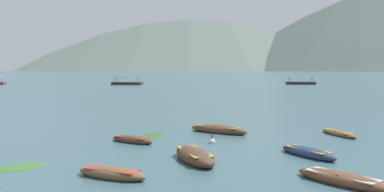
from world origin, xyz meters
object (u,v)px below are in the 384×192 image
Objects in this scene: rowboat_2 at (342,179)px; rowboat_5 at (112,173)px; rowboat_3 at (339,133)px; ferry_0 at (127,83)px; rowboat_1 at (308,153)px; ferry_1 at (301,83)px; mooring_buoy at (212,142)px; rowboat_7 at (132,140)px; rowboat_4 at (195,156)px; rowboat_0 at (219,130)px.

rowboat_5 is at bearing 174.40° from rowboat_2.
ferry_0 is (-28.57, 89.65, 0.31)m from rowboat_3.
rowboat_3 is (3.79, 6.67, -0.05)m from rowboat_1.
mooring_buoy is at bearing -106.78° from ferry_1.
rowboat_3 is 1.20× the size of rowboat_7.
rowboat_4 is at bearing 144.69° from rowboat_2.
ferry_1 is (28.25, 91.58, 0.23)m from rowboat_0.
ferry_1 is at bearing 73.45° from rowboat_4.
ferry_0 reaches higher than rowboat_2.
rowboat_0 is at bearing 81.71° from mooring_buoy.
rowboat_1 is at bearing 89.20° from rowboat_2.
rowboat_3 is at bearing -7.82° from rowboat_0.
mooring_buoy is (-28.85, -95.71, -0.36)m from ferry_1.
rowboat_1 is at bearing -75.58° from ferry_0.
ferry_0 is at bearing 99.44° from rowboat_7.
rowboat_5 is (-12.78, -10.95, 0.04)m from rowboat_3.
ferry_0 reaches higher than rowboat_1.
rowboat_7 is at bearing 126.52° from rowboat_4.
rowboat_2 is 12.44m from rowboat_3.
rowboat_3 is 94.10m from ferry_0.
rowboat_5 is at bearing -112.24° from rowboat_0.
ferry_1 is at bearing 72.25° from rowboat_5.
rowboat_0 is 1.18× the size of rowboat_3.
rowboat_2 is at bearing -5.60° from rowboat_5.
rowboat_1 is at bearing -22.28° from rowboat_7.
rowboat_7 is (-9.41, 3.85, -0.02)m from rowboat_1.
ferry_1 is at bearing 70.62° from rowboat_7.
rowboat_5 is (-8.91, 0.87, -0.01)m from rowboat_2.
ferry_0 reaches higher than rowboat_0.
ferry_1 reaches higher than rowboat_1.
rowboat_4 is at bearing -106.55° from ferry_1.
rowboat_1 reaches higher than rowboat_5.
rowboat_5 is 8.14m from rowboat_7.
rowboat_1 is 0.43× the size of ferry_1.
rowboat_1 is 1.22× the size of rowboat_7.
ferry_1 reaches higher than rowboat_7.
rowboat_5 is at bearing -87.03° from rowboat_7.
rowboat_2 is 6.87m from rowboat_4.
ferry_1 reaches higher than rowboat_5.
rowboat_3 is 0.43× the size of ferry_1.
rowboat_3 is 16.83m from rowboat_5.
mooring_buoy reaches higher than rowboat_7.
rowboat_2 is at bearing -76.32° from ferry_0.
mooring_buoy is at bearing 78.13° from rowboat_4.
rowboat_2 is at bearing -72.81° from rowboat_0.
rowboat_7 is (-13.20, -2.82, 0.03)m from rowboat_3.
rowboat_7 is (-5.34, -3.90, -0.06)m from rowboat_0.
rowboat_7 is 93.74m from ferry_0.
mooring_buoy reaches higher than rowboat_3.
rowboat_3 is 94.88m from ferry_1.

